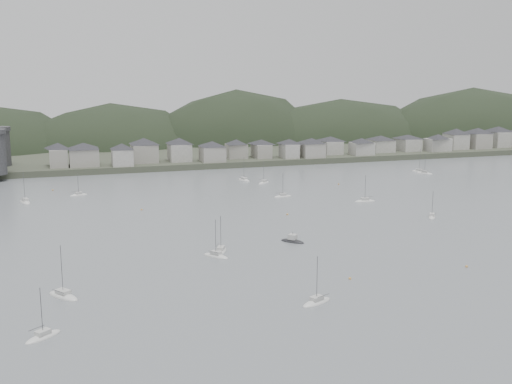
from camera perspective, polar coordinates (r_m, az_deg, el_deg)
name	(u,v)px	position (r m, az deg, el deg)	size (l,w,h in m)	color
ground	(355,273)	(145.73, 9.28, -7.55)	(900.00, 900.00, 0.00)	slate
far_shore_land	(157,142)	(424.77, -9.28, 4.65)	(900.00, 250.00, 3.00)	#383D2D
forested_ridge	(171,165)	(402.04, -7.98, 2.52)	(851.55, 103.94, 102.57)	black
waterfront_town	(283,146)	(328.88, 2.52, 4.30)	(451.48, 28.46, 12.92)	gray
sailboat_lead	(419,172)	(305.21, 15.11, 1.84)	(5.37, 9.48, 12.34)	silver
moored_fleet	(180,221)	(195.55, -7.16, -2.72)	(250.21, 155.69, 12.41)	silver
motor_launch_far	(293,241)	(170.55, 3.45, -4.61)	(6.62, 7.18, 3.73)	black
mooring_buoys	(270,221)	(193.98, 1.34, -2.75)	(188.19, 139.12, 0.70)	gold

